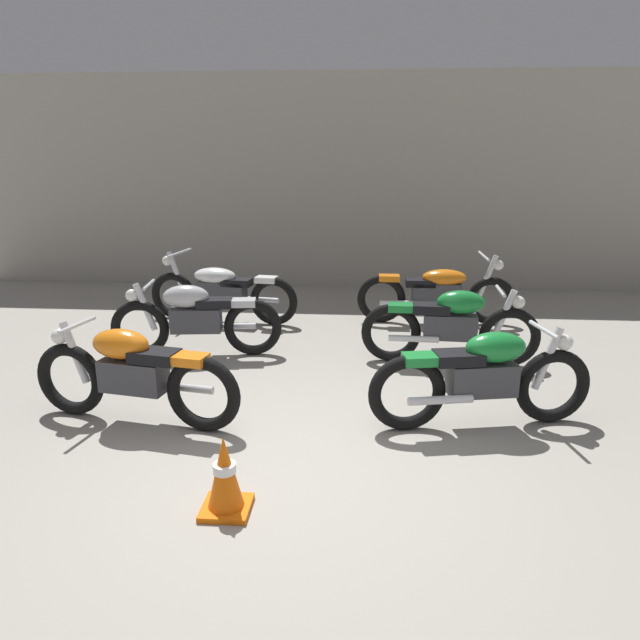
# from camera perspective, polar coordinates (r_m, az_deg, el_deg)

# --- Properties ---
(ground_plane) EXTENTS (60.00, 60.00, 0.00)m
(ground_plane) POSITION_cam_1_polar(r_m,az_deg,el_deg) (4.52, -2.20, -14.32)
(ground_plane) COLOR gray
(back_wall) EXTENTS (12.87, 0.24, 3.60)m
(back_wall) POSITION_cam_1_polar(r_m,az_deg,el_deg) (10.32, 1.90, 13.28)
(back_wall) COLOR #9E998E
(back_wall) RESTS_ON ground
(motorcycle_left_row_0) EXTENTS (1.96, 0.56, 0.88)m
(motorcycle_left_row_0) POSITION_cam_1_polar(r_m,az_deg,el_deg) (5.30, -17.88, -4.95)
(motorcycle_left_row_0) COLOR black
(motorcycle_left_row_0) RESTS_ON ground
(motorcycle_left_row_1) EXTENTS (1.97, 0.55, 0.88)m
(motorcycle_left_row_1) POSITION_cam_1_polar(r_m,az_deg,el_deg) (6.87, -12.12, 0.22)
(motorcycle_left_row_1) COLOR black
(motorcycle_left_row_1) RESTS_ON ground
(motorcycle_left_row_2) EXTENTS (2.16, 0.68, 0.97)m
(motorcycle_left_row_2) POSITION_cam_1_polar(r_m,az_deg,el_deg) (8.24, -9.63, 2.91)
(motorcycle_left_row_2) COLOR black
(motorcycle_left_row_2) RESTS_ON ground
(motorcycle_right_row_0) EXTENTS (1.95, 0.63, 0.88)m
(motorcycle_right_row_0) POSITION_cam_1_polar(r_m,az_deg,el_deg) (5.17, 15.69, -5.31)
(motorcycle_right_row_0) COLOR black
(motorcycle_right_row_0) RESTS_ON ground
(motorcycle_right_row_1) EXTENTS (1.97, 0.48, 0.88)m
(motorcycle_right_row_1) POSITION_cam_1_polar(r_m,az_deg,el_deg) (6.62, 12.72, -0.42)
(motorcycle_right_row_1) COLOR black
(motorcycle_right_row_1) RESTS_ON ground
(motorcycle_right_row_2) EXTENTS (2.17, 0.68, 0.97)m
(motorcycle_right_row_2) POSITION_cam_1_polar(r_m,az_deg,el_deg) (8.19, 11.40, 2.73)
(motorcycle_right_row_2) COLOR black
(motorcycle_right_row_2) RESTS_ON ground
(traffic_cone) EXTENTS (0.32, 0.32, 0.54)m
(traffic_cone) POSITION_cam_1_polar(r_m,az_deg,el_deg) (3.98, -9.30, -14.81)
(traffic_cone) COLOR orange
(traffic_cone) RESTS_ON ground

